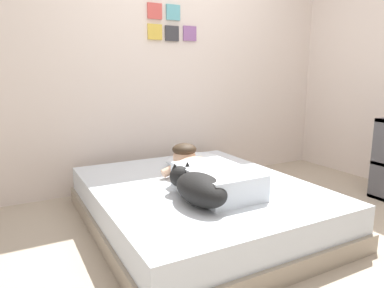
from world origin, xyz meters
TOP-DOWN VIEW (x-y plane):
  - ground_plane at (0.00, 0.00)m, footprint 11.72×11.72m
  - back_wall at (-0.00, 1.40)m, footprint 3.86×0.12m
  - bed at (-0.31, 0.25)m, footprint 1.59×1.94m
  - pillow at (-0.09, 0.75)m, footprint 0.52×0.32m
  - person_lying at (-0.30, 0.14)m, footprint 0.43×0.92m
  - dog at (-0.51, -0.10)m, footprint 0.26×0.57m
  - coffee_cup at (-0.15, 0.57)m, footprint 0.12×0.09m
  - cell_phone at (-0.50, 0.07)m, footprint 0.07×0.14m

SIDE VIEW (x-z plane):
  - ground_plane at x=0.00m, z-range 0.00..0.00m
  - bed at x=-0.31m, z-range 0.00..0.32m
  - cell_phone at x=-0.50m, z-range 0.32..0.33m
  - coffee_cup at x=-0.15m, z-range 0.32..0.40m
  - pillow at x=-0.09m, z-range 0.32..0.43m
  - dog at x=-0.51m, z-range 0.32..0.53m
  - person_lying at x=-0.30m, z-range 0.29..0.56m
  - back_wall at x=0.00m, z-range 0.00..2.50m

